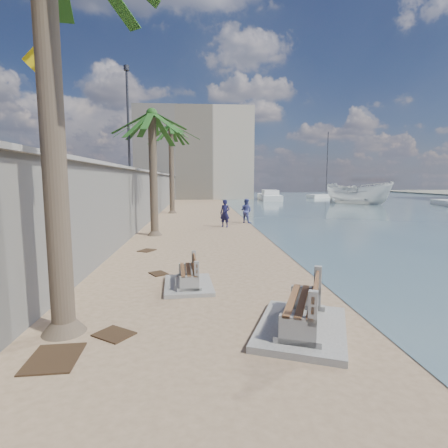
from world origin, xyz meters
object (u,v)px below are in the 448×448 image
person_a (225,211)px  yacht_near (359,198)px  yacht_far (269,197)px  bench_near (302,310)px  palm_mid (152,115)px  person_b (246,209)px  boat_cruiser (358,192)px  palm_back (171,127)px  bench_far (188,275)px  sailboat_west (326,196)px

person_a → yacht_near: size_ratio=0.16×
yacht_far → person_a: bearing=168.0°
bench_near → person_a: person_a is taller
palm_mid → person_b: 9.30m
palm_mid → boat_cruiser: (22.08, 23.05, -4.85)m
bench_near → palm_back: bearing=99.7°
person_a → yacht_near: person_a is taller
bench_near → bench_far: bearing=126.9°
bench_far → person_a: size_ratio=1.00×
sailboat_west → yacht_far: bearing=-155.1°
bench_far → sailboat_west: (21.65, 47.42, -0.02)m
bench_near → person_a: size_ratio=1.43×
bench_far → yacht_far: size_ratio=0.21×
bench_far → sailboat_west: bearing=65.5°
person_a → yacht_near: (21.60, 27.09, -0.65)m
yacht_near → yacht_far: same height
palm_back → yacht_far: 25.31m
boat_cruiser → sailboat_west: 15.18m
yacht_far → sailboat_west: 11.73m
bench_far → palm_back: 23.25m
yacht_far → bench_near: bearing=173.8°
palm_mid → person_b: palm_mid is taller
yacht_far → palm_mid: bearing=163.2°
yacht_far → palm_back: bearing=152.2°
boat_cruiser → yacht_near: boat_cruiser is taller
bench_far → person_a: bearing=80.9°
yacht_near → boat_cruiser: bearing=173.1°
palm_back → bench_near: bearing=-80.3°
bench_far → sailboat_west: sailboat_west is taller
yacht_near → sailboat_west: sailboat_west is taller
bench_far → palm_back: palm_back is taller
person_a → sailboat_west: (19.67, 35.10, -0.67)m
bench_near → bench_far: 3.83m
bench_far → yacht_near: (23.58, 39.41, -0.00)m
palm_back → sailboat_west: (23.65, 25.41, -7.25)m
bench_near → palm_back: palm_back is taller
boat_cruiser → yacht_far: bearing=88.5°
palm_mid → yacht_near: size_ratio=0.59×
boat_cruiser → person_a: bearing=-175.3°
bench_near → yacht_far: 46.37m
person_a → boat_cruiser: (18.05, 20.05, 0.43)m
bench_near → sailboat_west: bearing=69.0°
bench_far → palm_back: bearing=95.2°
yacht_near → palm_back: bearing=144.0°
yacht_near → sailboat_west: size_ratio=1.13×
palm_mid → palm_back: bearing=89.8°
bench_near → yacht_near: yacht_near is taller
bench_near → person_a: bearing=91.2°
bench_near → yacht_near: size_ratio=0.23×
palm_back → person_b: palm_back is taller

